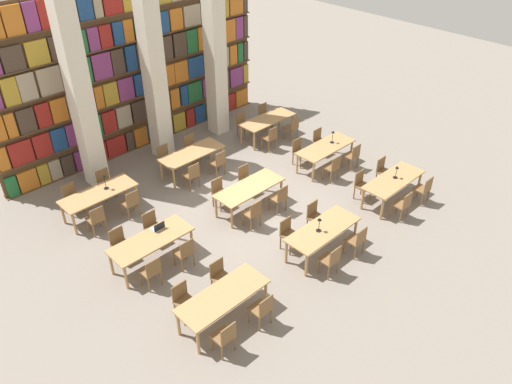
{
  "coord_description": "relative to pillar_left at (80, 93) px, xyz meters",
  "views": [
    {
      "loc": [
        -8.09,
        -8.65,
        8.72
      ],
      "look_at": [
        0.0,
        -0.27,
        0.68
      ],
      "focal_mm": 35.0,
      "sensor_mm": 36.0,
      "label": 1
    }
  ],
  "objects": [
    {
      "name": "ground_plane",
      "position": [
        2.51,
        -4.34,
        -3.0
      ],
      "size": [
        40.0,
        40.0,
        0.0
      ],
      "primitive_type": "plane",
      "color": "gray"
    },
    {
      "name": "bookshelf_bank",
      "position": [
        2.51,
        1.08,
        -0.28
      ],
      "size": [
        10.02,
        0.35,
        5.5
      ],
      "color": "brown",
      "rests_on": "ground_plane"
    },
    {
      "name": "pillar_left",
      "position": [
        0.0,
        0.0,
        0.0
      ],
      "size": [
        0.56,
        0.56,
        6.0
      ],
      "color": "silver",
      "rests_on": "ground_plane"
    },
    {
      "name": "pillar_center",
      "position": [
        2.51,
        0.0,
        0.0
      ],
      "size": [
        0.56,
        0.56,
        6.0
      ],
      "color": "silver",
      "rests_on": "ground_plane"
    },
    {
      "name": "pillar_right",
      "position": [
        5.02,
        0.0,
        0.0
      ],
      "size": [
        0.56,
        0.56,
        6.0
      ],
      "color": "silver",
      "rests_on": "ground_plane"
    },
    {
      "name": "reading_table_0",
      "position": [
        -0.81,
        -7.02,
        -2.33
      ],
      "size": [
        2.13,
        0.83,
        0.75
      ],
      "color": "tan",
      "rests_on": "ground_plane"
    },
    {
      "name": "chair_0",
      "position": [
        -1.38,
        -7.72,
        -2.52
      ],
      "size": [
        0.42,
        0.4,
        0.89
      ],
      "color": "brown",
      "rests_on": "ground_plane"
    },
    {
      "name": "chair_1",
      "position": [
        -1.38,
        -6.32,
        -2.52
      ],
      "size": [
        0.42,
        0.4,
        0.89
      ],
      "rotation": [
        0.0,
        0.0,
        3.14
      ],
      "color": "brown",
      "rests_on": "ground_plane"
    },
    {
      "name": "chair_2",
      "position": [
        -0.3,
        -7.72,
        -2.52
      ],
      "size": [
        0.42,
        0.4,
        0.89
      ],
      "color": "brown",
      "rests_on": "ground_plane"
    },
    {
      "name": "chair_3",
      "position": [
        -0.3,
        -6.32,
        -2.52
      ],
      "size": [
        0.42,
        0.4,
        0.89
      ],
      "rotation": [
        0.0,
        0.0,
        3.14
      ],
      "color": "brown",
      "rests_on": "ground_plane"
    },
    {
      "name": "reading_table_1",
      "position": [
        2.52,
        -7.05,
        -2.33
      ],
      "size": [
        2.13,
        0.83,
        0.75
      ],
      "color": "tan",
      "rests_on": "ground_plane"
    },
    {
      "name": "chair_4",
      "position": [
        2.01,
        -7.75,
        -2.52
      ],
      "size": [
        0.42,
        0.4,
        0.89
      ],
      "color": "brown",
      "rests_on": "ground_plane"
    },
    {
      "name": "chair_5",
      "position": [
        2.01,
        -6.35,
        -2.52
      ],
      "size": [
        0.42,
        0.4,
        0.89
      ],
      "rotation": [
        0.0,
        0.0,
        3.14
      ],
      "color": "brown",
      "rests_on": "ground_plane"
    },
    {
      "name": "chair_6",
      "position": [
        3.06,
        -7.75,
        -2.52
      ],
      "size": [
        0.42,
        0.4,
        0.89
      ],
      "color": "brown",
      "rests_on": "ground_plane"
    },
    {
      "name": "chair_7",
      "position": [
        3.06,
        -6.35,
        -2.52
      ],
      "size": [
        0.42,
        0.4,
        0.89
      ],
      "rotation": [
        0.0,
        0.0,
        3.14
      ],
      "color": "brown",
      "rests_on": "ground_plane"
    },
    {
      "name": "desk_lamp_0",
      "position": [
        2.38,
        -7.03,
        -1.97
      ],
      "size": [
        0.14,
        0.14,
        0.41
      ],
      "color": "black",
      "rests_on": "reading_table_1"
    },
    {
      "name": "reading_table_2",
      "position": [
        5.8,
        -7.01,
        -2.33
      ],
      "size": [
        2.13,
        0.83,
        0.75
      ],
      "color": "tan",
      "rests_on": "ground_plane"
    },
    {
      "name": "chair_8",
      "position": [
        5.25,
        -7.71,
        -2.52
      ],
      "size": [
        0.42,
        0.4,
        0.89
      ],
      "color": "brown",
      "rests_on": "ground_plane"
    },
    {
      "name": "chair_9",
      "position": [
        5.25,
        -6.31,
        -2.52
      ],
      "size": [
        0.42,
        0.4,
        0.89
      ],
      "rotation": [
        0.0,
        0.0,
        3.14
      ],
      "color": "brown",
      "rests_on": "ground_plane"
    },
    {
      "name": "chair_10",
      "position": [
        6.37,
        -7.71,
        -2.52
      ],
      "size": [
        0.42,
        0.4,
        0.89
      ],
      "color": "brown",
      "rests_on": "ground_plane"
    },
    {
      "name": "chair_11",
      "position": [
        6.37,
        -6.31,
        -2.52
      ],
      "size": [
        0.42,
        0.4,
        0.89
      ],
      "rotation": [
        0.0,
        0.0,
        3.14
      ],
      "color": "brown",
      "rests_on": "ground_plane"
    },
    {
      "name": "desk_lamp_1",
      "position": [
        5.89,
        -7.0,
        -1.98
      ],
      "size": [
        0.14,
        0.14,
        0.4
      ],
      "color": "black",
      "rests_on": "reading_table_2"
    },
    {
      "name": "reading_table_3",
      "position": [
        -0.87,
        -4.36,
        -2.33
      ],
      "size": [
        2.13,
        0.83,
        0.75
      ],
      "color": "tan",
      "rests_on": "ground_plane"
    },
    {
      "name": "chair_12",
      "position": [
        -1.37,
        -5.06,
        -2.52
      ],
      "size": [
        0.42,
        0.4,
        0.89
      ],
      "color": "brown",
      "rests_on": "ground_plane"
    },
    {
      "name": "chair_13",
      "position": [
        -1.37,
        -3.66,
        -2.52
      ],
      "size": [
        0.42,
        0.4,
        0.89
      ],
      "rotation": [
        0.0,
        0.0,
        3.14
      ],
      "color": "brown",
      "rests_on": "ground_plane"
    },
    {
      "name": "chair_14",
      "position": [
        -0.38,
        -5.06,
        -2.52
      ],
      "size": [
        0.42,
        0.4,
        0.89
      ],
      "color": "brown",
      "rests_on": "ground_plane"
    },
    {
      "name": "chair_15",
      "position": [
        -0.38,
        -3.66,
        -2.52
      ],
      "size": [
        0.42,
        0.4,
        0.89
      ],
      "rotation": [
        0.0,
        0.0,
        3.14
      ],
      "color": "brown",
      "rests_on": "ground_plane"
    },
    {
      "name": "laptop",
      "position": [
        -0.49,
        -4.14,
        -2.21
      ],
      "size": [
        0.32,
        0.22,
        0.21
      ],
      "rotation": [
        0.0,
        0.0,
        3.14
      ],
      "color": "silver",
      "rests_on": "reading_table_3"
    },
    {
      "name": "reading_table_4",
      "position": [
        2.48,
        -4.37,
        -2.33
      ],
      "size": [
        2.13,
        0.83,
        0.75
      ],
      "color": "tan",
      "rests_on": "ground_plane"
    },
    {
      "name": "chair_16",
      "position": [
        1.95,
        -5.07,
        -2.52
      ],
      "size": [
        0.42,
        0.4,
        0.89
      ],
      "color": "brown",
      "rests_on": "ground_plane"
    },
    {
      "name": "chair_17",
      "position": [
        1.95,
        -3.67,
        -2.52
      ],
      "size": [
        0.42,
        0.4,
        0.89
      ],
      "rotation": [
        0.0,
        0.0,
        3.14
      ],
      "color": "brown",
      "rests_on": "ground_plane"
    },
    {
      "name": "chair_18",
      "position": [
        3.0,
        -5.07,
        -2.52
      ],
      "size": [
        0.42,
        0.4,
        0.89
      ],
      "color": "brown",
      "rests_on": "ground_plane"
    },
    {
      "name": "chair_19",
      "position": [
        3.0,
        -3.67,
        -2.52
      ],
      "size": [
        0.42,
        0.4,
        0.89
      ],
      "rotation": [
        0.0,
        0.0,
        3.14
      ],
      "color": "brown",
      "rests_on": "ground_plane"
    },
    {
      "name": "reading_table_5",
      "position": [
        5.88,
        -4.39,
        -2.33
      ],
      "size": [
        2.13,
        0.83,
        0.75
      ],
      "color": "tan",
      "rests_on": "ground_plane"
    },
    {
      "name": "chair_20",
      "position": [
        5.39,
        -5.09,
        -2.52
      ],
      "size": [
        0.42,
        0.4,
        0.89
      ],
      "color": "brown",
      "rests_on": "ground_plane"
    },
    {
      "name": "chair_21",
      "position": [
        5.39,
        -3.69,
        -2.52
      ],
      "size": [
        0.42,
        0.4,
        0.89
      ],
      "rotation": [
        0.0,
        0.0,
        3.14
      ],
      "color": "brown",
      "rests_on": "ground_plane"
    },
    {
      "name": "chair_22",
      "position": [
        6.43,
        -5.09,
        -2.52
      ],
      "size": [
        0.42,
        0.4,
        0.89
      ],
      "color": "brown",
      "rests_on": "ground_plane"
    },
    {
      "name": "chair_23",
      "position": [
        6.43,
        -3.69,
        -2.52
      ],
      "size": [
        0.42,
        0.4,
        0.89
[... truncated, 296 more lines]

